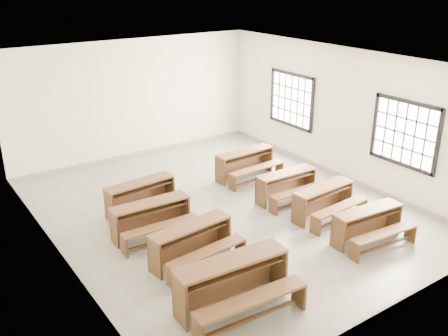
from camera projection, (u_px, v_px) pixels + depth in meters
room at (228, 114)px, 10.04m from camera, size 8.50×8.50×3.20m
desk_set_0 at (234, 280)px, 7.56m from camera, size 1.87×1.05×0.81m
desk_set_1 at (192, 241)px, 8.78m from camera, size 1.63×0.96×0.70m
desk_set_2 at (152, 216)px, 9.66m from camera, size 1.58×0.86×0.70m
desk_set_3 at (142, 195)px, 10.61m from camera, size 1.59×0.92×0.69m
desk_set_4 at (369, 223)px, 9.46m from camera, size 1.53×0.89×0.66m
desk_set_5 at (325, 199)px, 10.41m from camera, size 1.54×0.87×0.67m
desk_set_6 at (287, 184)px, 11.18m from camera, size 1.48×0.79×0.66m
desk_set_7 at (246, 162)px, 12.37m from camera, size 1.58×0.87×0.70m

